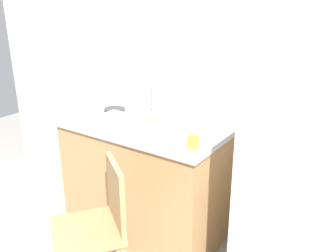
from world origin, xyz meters
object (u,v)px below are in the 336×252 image
dish_tray (119,119)px  chair (97,225)px  hotplate (115,110)px  cup_yellow (193,142)px  refrigerator (301,208)px  terracotta_bowl (150,118)px  cup_white (89,116)px

dish_tray → chair: bearing=-61.6°
hotplate → chair: bearing=-55.8°
cup_yellow → hotplate: bearing=161.6°
refrigerator → chair: refrigerator is taller
refrigerator → cup_yellow: bearing=-165.7°
terracotta_bowl → cup_white: cup_white is taller
refrigerator → cup_yellow: (-0.64, -0.16, 0.33)m
chair → terracotta_bowl: 0.89m
cup_white → cup_yellow: cup_white is taller
terracotta_bowl → cup_white: bearing=-142.2°
terracotta_bowl → hotplate: terracotta_bowl is taller
dish_tray → cup_yellow: 0.70m
dish_tray → terracotta_bowl: terracotta_bowl is taller
cup_yellow → terracotta_bowl: bearing=153.7°
refrigerator → chair: 1.22m
refrigerator → dish_tray: refrigerator is taller
dish_tray → cup_white: 0.22m
cup_white → refrigerator: bearing=6.7°
terracotta_bowl → cup_white: size_ratio=1.30×
terracotta_bowl → cup_yellow: (0.52, -0.26, 0.02)m
refrigerator → cup_white: (-1.52, -0.18, 0.34)m
cup_yellow → chair: bearing=-126.7°
chair → dish_tray: 0.81m
chair → cup_white: (-0.50, 0.48, 0.47)m
terracotta_bowl → cup_yellow: size_ratio=1.57×
hotplate → refrigerator: bearing=-5.1°
refrigerator → chair: (-1.01, -0.66, -0.13)m
chair → refrigerator: bearing=68.8°
dish_tray → hotplate: bearing=137.5°
chair → cup_white: bearing=172.0°
chair → hotplate: size_ratio=5.24×
dish_tray → cup_white: (-0.18, -0.12, 0.03)m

